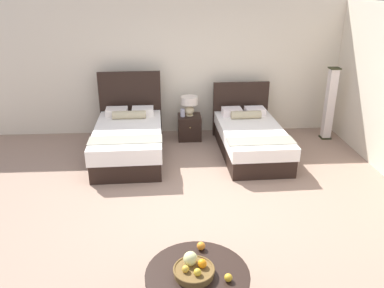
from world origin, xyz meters
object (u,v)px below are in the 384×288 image
(bed_near_corner, at_px, (250,138))
(loose_apple, at_px, (228,278))
(floor_lamp_corner, at_px, (330,104))
(fruit_bowl, at_px, (194,269))
(coffee_table, at_px, (197,282))
(bed_near_window, at_px, (129,139))
(vase, at_px, (183,113))
(nightstand, at_px, (189,127))
(table_lamp, at_px, (189,103))
(loose_orange, at_px, (201,246))

(bed_near_corner, bearing_deg, loose_apple, -104.48)
(loose_apple, distance_m, floor_lamp_corner, 5.29)
(bed_near_corner, bearing_deg, fruit_bowl, -109.17)
(coffee_table, bearing_deg, fruit_bowl, -174.02)
(bed_near_window, bearing_deg, vase, 36.61)
(nightstand, relative_size, loose_apple, 6.50)
(table_lamp, bearing_deg, bed_near_corner, -37.01)
(fruit_bowl, relative_size, floor_lamp_corner, 0.27)
(loose_apple, relative_size, floor_lamp_corner, 0.05)
(bed_near_window, distance_m, loose_apple, 4.09)
(fruit_bowl, bearing_deg, loose_orange, 74.39)
(table_lamp, xyz_separation_m, loose_apple, (0.09, -4.70, -0.25))
(bed_near_corner, bearing_deg, vase, 148.20)
(bed_near_window, bearing_deg, loose_orange, -73.18)
(coffee_table, relative_size, loose_apple, 13.02)
(coffee_table, bearing_deg, loose_apple, -22.82)
(bed_near_window, relative_size, floor_lamp_corner, 1.46)
(bed_near_window, relative_size, coffee_table, 2.16)
(fruit_bowl, distance_m, loose_orange, 0.37)
(loose_apple, xyz_separation_m, floor_lamp_corner, (2.72, 4.53, 0.23))
(fruit_bowl, bearing_deg, floor_lamp_corner, 55.61)
(loose_apple, bearing_deg, nightstand, 91.05)
(bed_near_window, height_order, floor_lamp_corner, floor_lamp_corner)
(fruit_bowl, height_order, floor_lamp_corner, floor_lamp_corner)
(loose_apple, height_order, floor_lamp_corner, floor_lamp_corner)
(bed_near_window, distance_m, bed_near_corner, 2.25)
(fruit_bowl, bearing_deg, coffee_table, 5.98)
(vase, xyz_separation_m, floor_lamp_corner, (2.94, -0.11, 0.16))
(loose_orange, xyz_separation_m, floor_lamp_corner, (2.93, 4.06, 0.22))
(vase, distance_m, coffee_table, 4.54)
(bed_near_window, relative_size, loose_apple, 28.08)
(nightstand, height_order, loose_orange, loose_orange)
(bed_near_corner, relative_size, loose_orange, 25.11)
(bed_near_corner, distance_m, loose_apple, 4.02)
(loose_apple, bearing_deg, bed_near_window, 107.72)
(bed_near_corner, xyz_separation_m, loose_orange, (-1.21, -3.42, 0.21))
(bed_near_corner, distance_m, floor_lamp_corner, 1.88)
(loose_orange, bearing_deg, table_lamp, 88.34)
(bed_near_corner, xyz_separation_m, floor_lamp_corner, (1.71, 0.65, 0.43))
(nightstand, relative_size, table_lamp, 1.25)
(floor_lamp_corner, bearing_deg, table_lamp, 176.47)
(nightstand, relative_size, vase, 3.12)
(nightstand, distance_m, vase, 0.36)
(nightstand, height_order, table_lamp, table_lamp)
(nightstand, bearing_deg, floor_lamp_corner, -3.12)
(table_lamp, bearing_deg, loose_apple, -88.95)
(table_lamp, relative_size, loose_apple, 5.20)
(fruit_bowl, bearing_deg, nightstand, 87.22)
(nightstand, relative_size, loose_orange, 5.74)
(vase, distance_m, fruit_bowl, 4.54)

